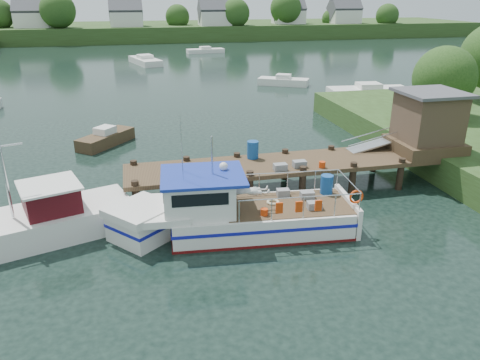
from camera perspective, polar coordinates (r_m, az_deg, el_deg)
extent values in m
plane|color=black|center=(22.56, 1.61, -1.47)|extent=(160.00, 160.00, 0.00)
cylinder|color=#332114|center=(33.25, 23.02, 7.26)|extent=(0.50, 0.50, 3.05)
sphere|color=#284819|center=(32.79, 23.65, 11.38)|extent=(3.90, 3.90, 3.90)
cube|color=#2D491E|center=(104.43, -10.70, 17.39)|extent=(140.00, 24.00, 3.00)
cylinder|color=#332114|center=(101.81, -27.10, 15.77)|extent=(0.60, 0.60, 4.20)
cylinder|color=#332114|center=(95.95, -21.04, 16.61)|extent=(0.60, 0.60, 4.80)
sphere|color=#284819|center=(95.78, -21.34, 18.71)|extent=(6.34, 6.34, 6.34)
cylinder|color=#332114|center=(97.30, -14.15, 16.88)|extent=(0.60, 0.60, 3.00)
sphere|color=#284819|center=(97.16, -14.27, 18.18)|extent=(3.96, 3.96, 3.96)
cylinder|color=#332114|center=(99.81, -7.55, 17.60)|extent=(0.60, 0.60, 3.60)
sphere|color=#284819|center=(99.66, -7.63, 19.13)|extent=(4.75, 4.75, 4.75)
cylinder|color=#332114|center=(97.62, -0.54, 17.87)|extent=(0.60, 0.60, 4.20)
sphere|color=#284819|center=(97.45, -0.55, 19.69)|extent=(5.54, 5.54, 5.54)
cylinder|color=#332114|center=(102.47, 5.52, 18.13)|extent=(0.60, 0.60, 4.80)
sphere|color=#284819|center=(102.31, 5.60, 20.11)|extent=(6.34, 6.34, 6.34)
cylinder|color=#332114|center=(108.34, 10.96, 17.57)|extent=(0.60, 0.60, 3.00)
sphere|color=#284819|center=(108.21, 11.04, 18.74)|extent=(3.96, 3.96, 3.96)
cylinder|color=#332114|center=(109.69, 17.36, 17.22)|extent=(0.60, 0.60, 3.60)
sphere|color=#284819|center=(109.55, 17.52, 18.60)|extent=(4.75, 4.75, 4.75)
cube|color=silver|center=(99.55, -23.94, 17.28)|extent=(6.00, 5.00, 3.00)
cube|color=#47474C|center=(99.47, -24.11, 18.36)|extent=(6.20, 5.09, 5.09)
cube|color=silver|center=(97.14, -13.67, 18.39)|extent=(6.00, 5.00, 3.00)
cube|color=#47474C|center=(97.07, -13.77, 19.51)|extent=(6.20, 5.09, 5.09)
cube|color=silver|center=(97.69, -3.10, 18.96)|extent=(6.00, 5.00, 3.00)
cube|color=#47474C|center=(97.62, -3.13, 20.07)|extent=(6.20, 5.09, 5.09)
cube|color=silver|center=(103.65, 5.93, 19.04)|extent=(6.00, 5.00, 3.00)
cube|color=#47474C|center=(103.58, 5.97, 20.09)|extent=(6.20, 5.09, 5.09)
cube|color=silver|center=(107.20, 12.54, 18.76)|extent=(6.00, 5.00, 3.00)
cube|color=#47474C|center=(107.13, 12.62, 19.77)|extent=(6.20, 5.09, 5.09)
cube|color=#443320|center=(22.65, 6.54, 2.02)|extent=(16.00, 3.00, 0.20)
cylinder|color=black|center=(20.47, -12.50, -2.56)|extent=(0.32, 0.32, 1.90)
cylinder|color=black|center=(22.87, -12.68, 0.08)|extent=(0.32, 0.32, 1.90)
cylinder|color=black|center=(20.60, -5.55, -1.95)|extent=(0.32, 0.32, 1.90)
cylinder|color=black|center=(22.99, -6.46, 0.61)|extent=(0.32, 0.32, 1.90)
cylinder|color=black|center=(21.03, 1.20, -1.33)|extent=(0.32, 0.32, 1.90)
cylinder|color=black|center=(23.38, -0.37, 1.12)|extent=(0.32, 0.32, 1.90)
cylinder|color=black|center=(21.74, 7.60, -0.73)|extent=(0.32, 0.32, 1.90)
cylinder|color=black|center=(24.02, 5.46, 1.59)|extent=(0.32, 0.32, 1.90)
cylinder|color=black|center=(22.71, 13.52, -0.16)|extent=(0.32, 0.32, 1.90)
cylinder|color=black|center=(24.90, 10.93, 2.03)|extent=(0.32, 0.32, 1.90)
cylinder|color=black|center=(23.90, 18.91, 0.36)|extent=(0.32, 0.32, 1.90)
cylinder|color=black|center=(25.99, 15.99, 2.41)|extent=(0.32, 0.32, 1.90)
cylinder|color=black|center=(25.28, 23.74, 0.82)|extent=(0.32, 0.32, 1.90)
cylinder|color=black|center=(27.26, 20.61, 2.74)|extent=(0.32, 0.32, 1.90)
cube|color=#443320|center=(25.66, 21.53, 3.94)|extent=(3.20, 3.00, 0.60)
cube|color=#483728|center=(25.30, 21.97, 6.96)|extent=(2.60, 2.60, 2.40)
cube|color=#47474C|center=(25.03, 22.39, 9.82)|extent=(3.00, 3.00, 0.15)
cube|color=#A5A8AD|center=(25.21, 16.05, 4.21)|extent=(3.34, 0.90, 0.79)
cylinder|color=silver|center=(24.74, 16.61, 5.03)|extent=(3.34, 0.05, 0.76)
cylinder|color=silver|center=(25.40, 15.74, 5.55)|extent=(3.34, 0.05, 0.76)
cube|color=slate|center=(21.36, 4.93, 1.59)|extent=(0.60, 0.40, 0.30)
cube|color=slate|center=(21.85, 7.26, 1.97)|extent=(0.60, 0.40, 0.30)
cylinder|color=#C5370B|center=(21.95, 9.98, 1.87)|extent=(0.30, 0.30, 0.28)
cylinder|color=navy|center=(22.77, 1.57, 3.71)|extent=(0.56, 0.56, 0.85)
cube|color=silver|center=(18.78, 2.45, -4.71)|extent=(7.19, 3.38, 1.07)
cube|color=silver|center=(18.57, -11.87, -5.54)|extent=(2.78, 2.78, 1.07)
cube|color=silver|center=(18.27, -12.04, -3.66)|extent=(3.05, 3.04, 0.33)
cube|color=silver|center=(18.24, -9.11, -3.59)|extent=(2.08, 2.80, 0.28)
cube|color=#13169A|center=(18.72, 2.45, -4.35)|extent=(7.29, 3.43, 0.13)
cube|color=#13169A|center=(18.51, -11.91, -5.17)|extent=(2.83, 2.83, 0.13)
cube|color=#580C0D|center=(19.01, 2.42, -6.03)|extent=(7.28, 3.41, 0.13)
cube|color=#443320|center=(18.77, 5.83, -2.99)|extent=(5.22, 2.94, 0.04)
cube|color=silver|center=(19.69, 12.91, -3.68)|extent=(0.43, 2.80, 1.26)
cube|color=silver|center=(18.00, -5.08, -1.68)|extent=(2.80, 2.63, 1.39)
cube|color=black|center=(16.78, -4.86, -2.46)|extent=(2.04, 0.21, 0.46)
cube|color=black|center=(19.02, -5.33, 0.54)|extent=(2.04, 0.21, 0.46)
cube|color=black|center=(17.88, -9.31, -1.09)|extent=(0.18, 1.67, 0.46)
cube|color=#182D98|center=(17.73, -4.56, 0.55)|extent=(3.38, 2.96, 0.11)
cylinder|color=silver|center=(17.48, -3.42, 3.03)|extent=(0.08, 0.08, 1.49)
cylinder|color=silver|center=(16.87, -7.09, 3.53)|extent=(0.02, 0.02, 2.23)
cylinder|color=silver|center=(17.76, -7.18, 4.46)|extent=(0.02, 0.02, 2.23)
sphere|color=silver|center=(18.07, -2.01, 1.67)|extent=(0.36, 0.36, 0.33)
cylinder|color=silver|center=(17.32, 7.39, -2.10)|extent=(4.64, 0.44, 0.04)
cylinder|color=silver|center=(19.61, 5.44, 0.91)|extent=(4.64, 0.44, 0.04)
cylinder|color=silver|center=(19.16, 13.18, -0.11)|extent=(0.26, 2.55, 0.04)
cylinder|color=silver|center=(17.07, -0.10, -3.92)|extent=(0.04, 0.04, 0.88)
cylinder|color=silver|center=(19.39, -1.17, -0.65)|extent=(0.04, 0.04, 0.88)
cylinder|color=silver|center=(17.26, 3.88, -3.66)|extent=(0.04, 0.04, 0.88)
cylinder|color=silver|center=(19.56, 2.34, -0.45)|extent=(0.04, 0.04, 0.88)
cylinder|color=silver|center=(17.54, 7.76, -3.39)|extent=(0.04, 0.04, 0.88)
cylinder|color=silver|center=(19.80, 5.78, -0.26)|extent=(0.04, 0.04, 0.88)
cylinder|color=silver|center=(17.89, 11.49, -3.12)|extent=(0.04, 0.04, 0.88)
cylinder|color=silver|center=(20.12, 9.13, -0.07)|extent=(0.04, 0.04, 0.88)
cylinder|color=silver|center=(18.23, 14.39, -2.89)|extent=(0.04, 0.04, 0.88)
cylinder|color=silver|center=(20.42, 11.75, 0.07)|extent=(0.04, 0.04, 0.88)
cube|color=slate|center=(18.46, 9.06, -3.07)|extent=(0.59, 0.42, 0.30)
cube|color=slate|center=(19.35, 8.20, -1.81)|extent=(0.59, 0.42, 0.30)
cube|color=slate|center=(19.45, 5.26, -1.54)|extent=(0.54, 0.40, 0.30)
cylinder|color=navy|center=(19.85, 10.52, -0.55)|extent=(0.56, 0.56, 0.82)
cylinder|color=#C5370B|center=(17.75, 2.97, -3.94)|extent=(0.30, 0.30, 0.28)
torus|color=#BFB28C|center=(18.79, 4.05, -2.71)|extent=(0.56, 0.56, 0.11)
torus|color=#C5370B|center=(18.68, 13.99, -2.00)|extent=(0.58, 0.14, 0.58)
cube|color=#C5370B|center=(17.27, 4.81, -3.41)|extent=(0.27, 0.12, 0.42)
cube|color=#C5370B|center=(17.44, 7.20, -3.25)|extent=(0.27, 0.12, 0.42)
cube|color=#C5370B|center=(17.65, 9.53, -3.08)|extent=(0.27, 0.12, 0.42)
imported|color=silver|center=(17.88, 0.92, -1.35)|extent=(0.44, 0.63, 1.64)
cube|color=silver|center=(19.83, -23.18, -5.09)|extent=(7.48, 4.64, 1.08)
cube|color=#410A10|center=(19.47, -22.07, -2.06)|extent=(2.45, 2.45, 1.03)
cube|color=silver|center=(19.27, -22.29, -0.59)|extent=(2.72, 2.72, 0.09)
cylinder|color=silver|center=(18.92, -26.74, 0.55)|extent=(0.14, 0.14, 3.35)
cube|color=#443320|center=(30.67, -16.03, 4.80)|extent=(3.62, 3.99, 0.74)
cube|color=silver|center=(30.52, -16.14, 5.81)|extent=(1.47, 1.49, 0.48)
cube|color=silver|center=(77.40, -4.24, 15.43)|extent=(6.00, 2.43, 0.63)
cube|color=silver|center=(77.35, -4.25, 15.78)|extent=(1.75, 1.53, 0.41)
cube|color=silver|center=(49.65, 5.30, 11.84)|extent=(5.31, 4.00, 0.72)
cube|color=silver|center=(49.56, 5.33, 12.46)|extent=(1.85, 1.77, 0.46)
cube|color=silver|center=(45.85, 15.35, 10.35)|extent=(7.61, 3.27, 0.74)
cube|color=silver|center=(45.75, 15.42, 11.03)|extent=(2.24, 1.98, 0.47)
cube|color=silver|center=(65.94, -11.47, 14.02)|extent=(4.35, 7.69, 0.78)
cube|color=silver|center=(65.87, -11.51, 14.53)|extent=(2.23, 2.44, 0.50)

